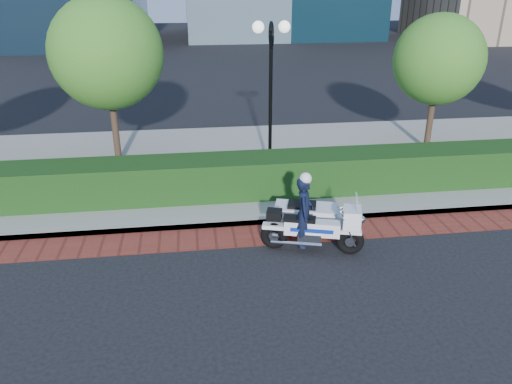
{
  "coord_description": "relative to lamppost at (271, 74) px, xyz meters",
  "views": [
    {
      "loc": [
        -1.27,
        -8.43,
        5.41
      ],
      "look_at": [
        0.11,
        1.69,
        1.0
      ],
      "focal_mm": 35.0,
      "sensor_mm": 36.0,
      "label": 1
    }
  ],
  "objects": [
    {
      "name": "ground",
      "position": [
        -1.0,
        -5.2,
        -2.96
      ],
      "size": [
        120.0,
        120.0,
        0.0
      ],
      "primitive_type": "plane",
      "color": "black",
      "rests_on": "ground"
    },
    {
      "name": "hedge_main",
      "position": [
        -1.0,
        -1.6,
        -2.31
      ],
      "size": [
        18.0,
        1.2,
        1.0
      ],
      "primitive_type": "cube",
      "color": "black",
      "rests_on": "sidewalk"
    },
    {
      "name": "tree_c",
      "position": [
        5.5,
        1.3,
        0.09
      ],
      "size": [
        2.8,
        2.8,
        4.3
      ],
      "color": "#332319",
      "rests_on": "sidewalk"
    },
    {
      "name": "tree_b",
      "position": [
        -4.5,
        1.3,
        0.48
      ],
      "size": [
        3.2,
        3.2,
        4.89
      ],
      "color": "#332319",
      "rests_on": "sidewalk"
    },
    {
      "name": "sidewalk",
      "position": [
        -1.0,
        0.8,
        -2.88
      ],
      "size": [
        60.0,
        8.0,
        0.15
      ],
      "primitive_type": "cube",
      "color": "gray",
      "rests_on": "ground"
    },
    {
      "name": "police_motorcycle",
      "position": [
        0.17,
        -4.21,
        -2.35
      ],
      "size": [
        2.17,
        1.87,
        1.79
      ],
      "rotation": [
        0.0,
        0.0,
        -0.29
      ],
      "color": "black",
      "rests_on": "ground"
    },
    {
      "name": "brick_strip",
      "position": [
        -1.0,
        -3.7,
        -2.95
      ],
      "size": [
        60.0,
        1.0,
        0.01
      ],
      "primitive_type": "cube",
      "color": "maroon",
      "rests_on": "ground"
    },
    {
      "name": "lamppost",
      "position": [
        0.0,
        0.0,
        0.0
      ],
      "size": [
        1.02,
        0.7,
        4.21
      ],
      "color": "black",
      "rests_on": "sidewalk"
    }
  ]
}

